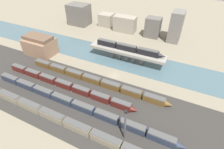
% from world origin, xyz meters
% --- Properties ---
extents(ground_plane, '(400.00, 400.00, 0.00)m').
position_xyz_m(ground_plane, '(0.00, 0.00, 0.00)').
color(ground_plane, gray).
extents(railbed_yard, '(280.00, 42.00, 0.01)m').
position_xyz_m(railbed_yard, '(0.00, -24.00, 0.00)').
color(railbed_yard, '#33302D').
rests_on(railbed_yard, ground).
extents(river_water, '(320.00, 23.96, 0.01)m').
position_xyz_m(river_water, '(0.00, 18.07, 0.00)').
color(river_water, '#47606B').
rests_on(river_water, ground).
extents(bridge, '(48.11, 8.26, 7.04)m').
position_xyz_m(bridge, '(0.00, 18.07, 5.39)').
color(bridge, gray).
rests_on(bridge, ground).
extents(train_on_bridge, '(43.53, 2.88, 3.72)m').
position_xyz_m(train_on_bridge, '(1.09, 18.07, 8.86)').
color(train_on_bridge, black).
rests_on(train_on_bridge, bridge).
extents(train_yard_near, '(91.98, 2.85, 3.91)m').
position_xyz_m(train_yard_near, '(-9.25, -38.45, 1.92)').
color(train_yard_near, gray).
rests_on(train_yard_near, ground).
extents(train_yard_mid, '(95.29, 2.86, 3.56)m').
position_xyz_m(train_yard_mid, '(-5.93, -28.78, 1.75)').
color(train_yard_mid, '#2D384C').
rests_on(train_yard_mid, ground).
extents(train_yard_far, '(76.60, 2.75, 3.66)m').
position_xyz_m(train_yard_far, '(-17.86, -20.06, 1.80)').
color(train_yard_far, '#5B1E19').
rests_on(train_yard_far, ground).
extents(train_yard_outer, '(81.32, 3.10, 3.53)m').
position_xyz_m(train_yard_outer, '(-7.05, -10.17, 1.73)').
color(train_yard_outer, brown).
rests_on(train_yard_outer, ground).
extents(warehouse_building, '(19.25, 13.15, 12.50)m').
position_xyz_m(warehouse_building, '(-54.54, 1.08, 5.94)').
color(warehouse_building, '#937056').
rests_on(warehouse_building, ground).
extents(signal_tower, '(1.00, 0.75, 15.30)m').
position_xyz_m(signal_tower, '(20.06, -33.48, 7.79)').
color(signal_tower, '#4C4C51').
rests_on(signal_tower, ground).
extents(city_block_far_left, '(17.98, 13.66, 17.44)m').
position_xyz_m(city_block_far_left, '(-61.35, 56.26, 8.72)').
color(city_block_far_left, '#605B56').
rests_on(city_block_far_left, ground).
extents(city_block_left, '(11.79, 9.98, 10.54)m').
position_xyz_m(city_block_left, '(-37.85, 63.48, 5.27)').
color(city_block_left, gray).
rests_on(city_block_left, ground).
extents(city_block_center, '(17.95, 8.62, 12.52)m').
position_xyz_m(city_block_center, '(-18.50, 59.03, 6.26)').
color(city_block_center, gray).
rests_on(city_block_center, ground).
extents(city_block_right, '(11.12, 8.84, 15.05)m').
position_xyz_m(city_block_right, '(4.71, 59.03, 7.52)').
color(city_block_right, '#605B56').
rests_on(city_block_right, ground).
extents(city_block_far_right, '(8.37, 12.82, 21.86)m').
position_xyz_m(city_block_far_right, '(21.27, 59.36, 10.93)').
color(city_block_far_right, slate).
rests_on(city_block_far_right, ground).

